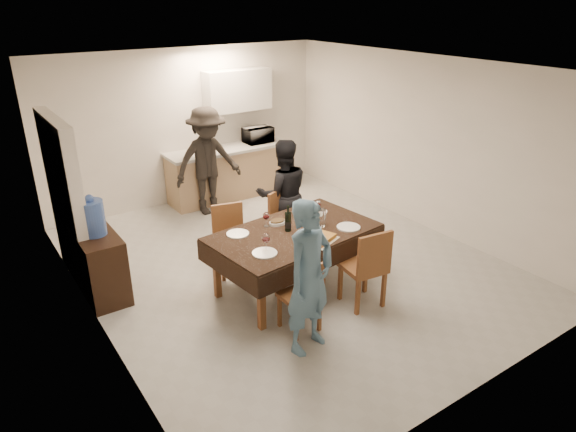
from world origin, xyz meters
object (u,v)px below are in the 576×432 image
at_px(console, 100,265).
at_px(water_pitcher, 320,218).
at_px(dining_table, 294,234).
at_px(water_jug, 92,218).
at_px(wine_bottle, 288,218).
at_px(savoury_tart, 320,238).
at_px(person_near, 309,278).
at_px(person_kitchen, 208,161).
at_px(person_far, 283,194).
at_px(microwave, 258,135).

bearing_deg(console, water_pitcher, -26.97).
distance_m(dining_table, water_jug, 2.33).
distance_m(wine_bottle, savoury_tart, 0.48).
bearing_deg(person_near, person_kitchen, 64.43).
distance_m(console, wine_bottle, 2.31).
xyz_separation_m(dining_table, wine_bottle, (-0.05, 0.05, 0.20)).
height_order(wine_bottle, person_kitchen, person_kitchen).
distance_m(person_near, person_far, 2.37).
xyz_separation_m(water_pitcher, person_near, (-0.90, -1.00, -0.06)).
relative_size(console, water_jug, 2.12).
bearing_deg(savoury_tart, person_kitchen, 87.43).
height_order(console, savoury_tart, savoury_tart).
xyz_separation_m(water_pitcher, microwave, (1.13, 3.28, 0.17)).
height_order(console, water_pitcher, water_pitcher).
xyz_separation_m(microwave, person_far, (-0.93, -2.18, -0.26)).
relative_size(water_jug, person_kitchen, 0.23).
xyz_separation_m(console, savoury_tart, (2.11, -1.53, 0.39)).
relative_size(microwave, person_near, 0.31).
xyz_separation_m(water_pitcher, person_far, (0.20, 1.10, -0.09)).
xyz_separation_m(water_jug, water_pitcher, (2.36, -1.20, -0.15)).
bearing_deg(water_pitcher, savoury_tart, -127.15).
relative_size(dining_table, savoury_tart, 5.12).
bearing_deg(person_far, console, 17.40).
distance_m(dining_table, wine_bottle, 0.21).
bearing_deg(wine_bottle, water_pitcher, -14.04).
bearing_deg(person_kitchen, savoury_tart, -92.57).
distance_m(savoury_tart, person_near, 0.93).
height_order(water_jug, person_far, person_far).
height_order(microwave, person_far, person_far).
bearing_deg(person_near, person_far, 48.46).
height_order(water_pitcher, microwave, microwave).
bearing_deg(water_jug, savoury_tart, -35.97).
bearing_deg(microwave, water_jug, 30.78).
bearing_deg(savoury_tart, person_far, 72.53).
bearing_deg(person_near, water_jug, 109.67).
height_order(water_jug, wine_bottle, water_jug).
bearing_deg(person_far, dining_table, 82.02).
bearing_deg(water_jug, person_far, -2.27).
xyz_separation_m(savoury_tart, person_far, (0.45, 1.43, -0.00)).
bearing_deg(water_pitcher, dining_table, 171.87).
distance_m(console, person_kitchen, 2.82).
xyz_separation_m(water_pitcher, person_kitchen, (-0.11, 2.83, 0.01)).
relative_size(person_near, person_kitchen, 0.92).
distance_m(savoury_tart, person_kitchen, 3.16).
xyz_separation_m(wine_bottle, microwave, (1.53, 3.18, 0.12)).
bearing_deg(water_jug, person_kitchen, 35.87).
distance_m(water_jug, person_kitchen, 2.78).
height_order(water_jug, savoury_tart, water_jug).
relative_size(water_jug, savoury_tart, 1.02).
relative_size(console, water_pitcher, 4.13).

